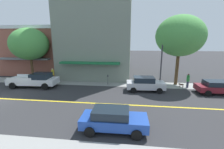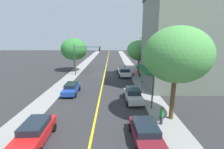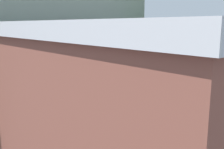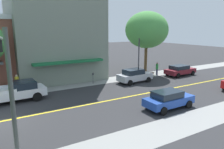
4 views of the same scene
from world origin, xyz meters
name	(u,v)px [view 4 (image 4 of 4)]	position (x,y,z in m)	size (l,w,h in m)	color
ground_plane	(0,122)	(0.00, 0.00, 0.00)	(140.00, 140.00, 0.00)	#2D2D30
road_centerline_stripe	(0,122)	(0.00, 0.00, 0.00)	(0.20, 126.00, 0.00)	yellow
pale_office_building	(52,22)	(-13.23, 7.59, 7.17)	(13.02, 10.84, 14.31)	gray
street_tree_right_corner	(147,30)	(-7.31, 18.89, 6.15)	(5.85, 5.85, 8.65)	brown
fire_hydrant	(11,92)	(-6.10, 1.33, 0.38)	(0.44, 0.24, 0.76)	red
parking_meter	(93,77)	(-6.13, 10.11, 0.86)	(0.12, 0.18, 1.30)	#4C4C51
traffic_light_mast	(6,71)	(4.35, 0.44, 4.30)	(5.70, 0.32, 6.44)	#474C47
street_lamp	(139,47)	(-6.01, 16.65, 4.04)	(0.70, 0.36, 6.55)	#38383D
silver_sedan_left_curb	(134,76)	(-4.19, 14.67, 0.84)	(2.14, 4.32, 1.63)	#B7BABF
maroon_sedan_left_curb	(180,70)	(-4.13, 22.38, 0.75)	(2.22, 4.55, 1.42)	maroon
blue_sedan_right_curb	(168,99)	(4.07, 11.98, 0.77)	(1.99, 4.26, 1.47)	#1E429E
white_pickup_truck	(13,92)	(-4.08, 1.36, 0.88)	(2.57, 5.89, 1.73)	silver
pedestrian_green_shirt	(157,68)	(-6.06, 19.94, 0.92)	(0.34, 0.34, 1.74)	#33384C
pedestrian_yellow_shirt	(17,83)	(-7.23, 2.05, 0.93)	(0.38, 0.38, 1.77)	black
small_dog	(152,73)	(-6.20, 19.25, 0.31)	(0.37, 0.62, 0.46)	#4C3828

